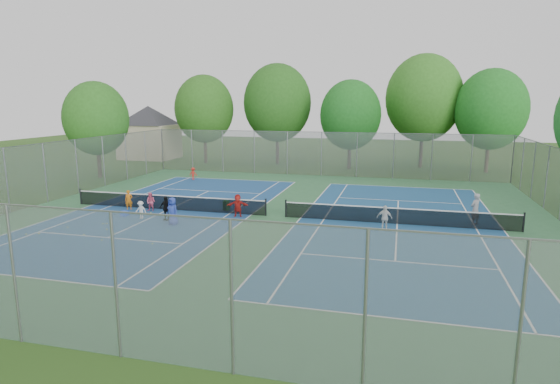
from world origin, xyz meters
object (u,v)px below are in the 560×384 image
(net_left, at_px, (168,203))
(net_right, at_px, (398,216))
(ball_hopper, at_px, (226,206))
(ball_crate, at_px, (125,213))
(instructor, at_px, (475,209))

(net_left, height_order, net_right, same)
(net_right, height_order, ball_hopper, net_right)
(net_left, height_order, ball_crate, net_left)
(net_right, bearing_deg, net_left, 180.00)
(ball_hopper, bearing_deg, ball_crate, -151.58)
(ball_hopper, bearing_deg, net_left, -167.95)
(ball_crate, bearing_deg, instructor, 8.95)
(instructor, bearing_deg, ball_crate, -35.18)
(net_right, xyz_separation_m, instructor, (4.14, 1.01, 0.43))
(net_left, bearing_deg, ball_crate, -129.61)
(net_left, relative_size, instructor, 7.31)
(net_left, bearing_deg, net_right, 0.00)
(instructor, bearing_deg, net_right, -30.45)
(net_left, relative_size, ball_crate, 35.39)
(net_right, height_order, ball_crate, net_right)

